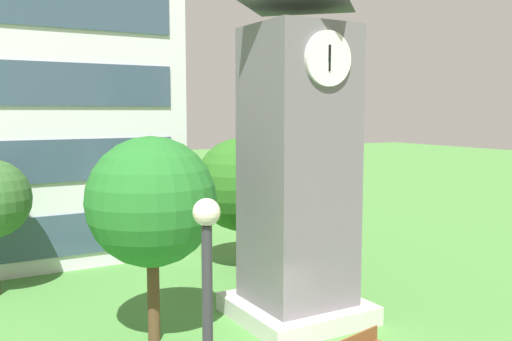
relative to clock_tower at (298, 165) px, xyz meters
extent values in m
cube|color=slate|center=(0.00, 0.00, -0.35)|extent=(2.99, 2.99, 9.58)
cube|color=beige|center=(0.00, 0.00, -4.84)|extent=(4.03, 4.03, 0.60)
cylinder|color=white|center=(0.00, -1.55, 3.29)|extent=(1.64, 0.12, 1.64)
cylinder|color=white|center=(1.55, 0.00, 3.29)|extent=(0.12, 1.64, 1.64)
cube|color=black|center=(0.00, -1.62, 3.44)|extent=(0.08, 0.07, 0.49)
cube|color=black|center=(0.00, -1.63, 3.29)|extent=(0.06, 0.03, 0.74)
cube|color=brown|center=(-0.57, -3.74, -4.46)|extent=(1.77, 0.42, 0.40)
sphere|color=#F2EFCC|center=(-7.20, -8.51, 0.45)|extent=(0.36, 0.36, 0.36)
cylinder|color=#513823|center=(-4.79, 0.56, -3.69)|extent=(0.37, 0.37, 2.90)
sphere|color=#246F28|center=(-4.79, 0.56, -0.90)|extent=(3.85, 3.85, 3.85)
cylinder|color=#513823|center=(1.27, 6.23, -4.00)|extent=(0.38, 0.38, 2.27)
sphere|color=#2B691E|center=(1.27, 6.23, -1.44)|extent=(4.07, 4.07, 4.07)
camera|label=1|loc=(-10.14, -14.88, 1.74)|focal=38.88mm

